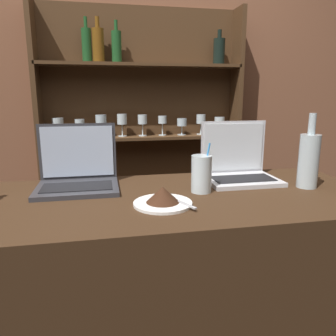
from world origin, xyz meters
TOP-DOWN VIEW (x-y plane):
  - bar_counter at (0.00, 0.34)m, footprint 1.73×0.68m
  - back_wall at (0.00, 1.50)m, footprint 7.00×0.06m
  - back_shelf at (0.08, 1.43)m, footprint 1.35×0.18m
  - laptop_near at (-0.29, 0.52)m, footprint 0.32×0.25m
  - laptop_far at (0.41, 0.51)m, footprint 0.31×0.23m
  - cake_plate at (0.02, 0.24)m, footprint 0.21×0.21m
  - water_glass at (0.19, 0.36)m, footprint 0.08×0.08m
  - wine_bottle_clear at (0.64, 0.34)m, footprint 0.08×0.08m

SIDE VIEW (x-z plane):
  - bar_counter at x=0.00m, z-range 0.00..0.95m
  - cake_plate at x=0.02m, z-range 0.94..1.01m
  - back_shelf at x=0.08m, z-range 0.05..1.94m
  - laptop_near at x=-0.29m, z-range 0.88..1.13m
  - laptop_far at x=0.41m, z-range 0.88..1.14m
  - water_glass at x=0.19m, z-range 0.93..1.12m
  - wine_bottle_clear at x=0.64m, z-range 0.92..1.22m
  - back_wall at x=0.00m, z-range 0.00..2.70m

